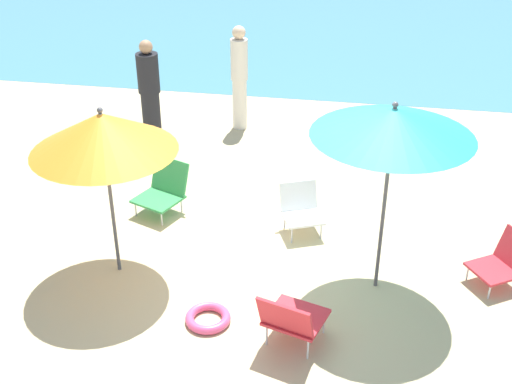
{
  "coord_description": "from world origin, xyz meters",
  "views": [
    {
      "loc": [
        1.04,
        -6.06,
        4.39
      ],
      "look_at": [
        -0.1,
        0.41,
        0.7
      ],
      "focal_mm": 46.12,
      "sensor_mm": 36.0,
      "label": 1
    }
  ],
  "objects_px": {
    "beach_chair_b": "(164,188)",
    "beach_chair_c": "(503,261)",
    "beach_chair_d": "(291,318)",
    "swim_ring": "(208,318)",
    "beach_chair_a": "(301,208)",
    "person_b": "(239,77)",
    "person_a": "(150,92)",
    "umbrella_orange": "(103,132)",
    "umbrella_teal": "(393,122)"
  },
  "relations": [
    {
      "from": "beach_chair_c",
      "to": "person_a",
      "type": "relative_size",
      "value": 0.44
    },
    {
      "from": "beach_chair_d",
      "to": "beach_chair_c",
      "type": "bearing_deg",
      "value": -39.83
    },
    {
      "from": "beach_chair_c",
      "to": "beach_chair_d",
      "type": "height_order",
      "value": "beach_chair_d"
    },
    {
      "from": "beach_chair_a",
      "to": "swim_ring",
      "type": "height_order",
      "value": "beach_chair_a"
    },
    {
      "from": "swim_ring",
      "to": "person_a",
      "type": "bearing_deg",
      "value": 114.68
    },
    {
      "from": "beach_chair_a",
      "to": "beach_chair_d",
      "type": "xyz_separation_m",
      "value": [
        0.15,
        -2.08,
        0.03
      ]
    },
    {
      "from": "umbrella_teal",
      "to": "person_a",
      "type": "height_order",
      "value": "umbrella_teal"
    },
    {
      "from": "umbrella_teal",
      "to": "beach_chair_d",
      "type": "relative_size",
      "value": 2.97
    },
    {
      "from": "umbrella_orange",
      "to": "person_a",
      "type": "bearing_deg",
      "value": 101.54
    },
    {
      "from": "person_b",
      "to": "umbrella_orange",
      "type": "bearing_deg",
      "value": -127.43
    },
    {
      "from": "beach_chair_b",
      "to": "beach_chair_c",
      "type": "height_order",
      "value": "beach_chair_b"
    },
    {
      "from": "beach_chair_b",
      "to": "beach_chair_d",
      "type": "bearing_deg",
      "value": 63.11
    },
    {
      "from": "beach_chair_b",
      "to": "swim_ring",
      "type": "height_order",
      "value": "beach_chair_b"
    },
    {
      "from": "umbrella_teal",
      "to": "person_a",
      "type": "bearing_deg",
      "value": 137.71
    },
    {
      "from": "beach_chair_c",
      "to": "person_b",
      "type": "height_order",
      "value": "person_b"
    },
    {
      "from": "umbrella_teal",
      "to": "beach_chair_b",
      "type": "distance_m",
      "value": 3.37
    },
    {
      "from": "umbrella_orange",
      "to": "beach_chair_b",
      "type": "bearing_deg",
      "value": 84.69
    },
    {
      "from": "swim_ring",
      "to": "umbrella_teal",
      "type": "bearing_deg",
      "value": 28.5
    },
    {
      "from": "umbrella_orange",
      "to": "beach_chair_b",
      "type": "relative_size",
      "value": 2.6
    },
    {
      "from": "beach_chair_d",
      "to": "swim_ring",
      "type": "xyz_separation_m",
      "value": [
        -0.86,
        0.2,
        -0.3
      ]
    },
    {
      "from": "umbrella_orange",
      "to": "beach_chair_a",
      "type": "xyz_separation_m",
      "value": [
        1.91,
        1.18,
        -1.38
      ]
    },
    {
      "from": "beach_chair_a",
      "to": "beach_chair_b",
      "type": "bearing_deg",
      "value": -118.17
    },
    {
      "from": "beach_chair_b",
      "to": "swim_ring",
      "type": "distance_m",
      "value": 2.33
    },
    {
      "from": "beach_chair_d",
      "to": "person_b",
      "type": "height_order",
      "value": "person_b"
    },
    {
      "from": "person_a",
      "to": "swim_ring",
      "type": "xyz_separation_m",
      "value": [
        1.9,
        -4.13,
        -0.76
      ]
    },
    {
      "from": "beach_chair_c",
      "to": "beach_chair_d",
      "type": "bearing_deg",
      "value": 0.71
    },
    {
      "from": "beach_chair_a",
      "to": "beach_chair_d",
      "type": "distance_m",
      "value": 2.09
    },
    {
      "from": "person_b",
      "to": "swim_ring",
      "type": "xyz_separation_m",
      "value": [
        0.63,
        -4.83,
        -0.83
      ]
    },
    {
      "from": "umbrella_teal",
      "to": "person_b",
      "type": "xyz_separation_m",
      "value": [
        -2.28,
        3.93,
        -1.05
      ]
    },
    {
      "from": "umbrella_teal",
      "to": "swim_ring",
      "type": "xyz_separation_m",
      "value": [
        -1.65,
        -0.9,
        -1.88
      ]
    },
    {
      "from": "beach_chair_b",
      "to": "person_a",
      "type": "relative_size",
      "value": 0.47
    },
    {
      "from": "umbrella_orange",
      "to": "person_b",
      "type": "relative_size",
      "value": 1.16
    },
    {
      "from": "umbrella_orange",
      "to": "beach_chair_b",
      "type": "height_order",
      "value": "umbrella_orange"
    },
    {
      "from": "umbrella_orange",
      "to": "beach_chair_a",
      "type": "relative_size",
      "value": 3.06
    },
    {
      "from": "swim_ring",
      "to": "beach_chair_d",
      "type": "bearing_deg",
      "value": -13.28
    },
    {
      "from": "umbrella_orange",
      "to": "beach_chair_b",
      "type": "distance_m",
      "value": 1.93
    },
    {
      "from": "beach_chair_a",
      "to": "swim_ring",
      "type": "distance_m",
      "value": 2.03
    },
    {
      "from": "beach_chair_b",
      "to": "swim_ring",
      "type": "bearing_deg",
      "value": 50.04
    },
    {
      "from": "beach_chair_b",
      "to": "swim_ring",
      "type": "xyz_separation_m",
      "value": [
        1.07,
        -2.05,
        -0.27
      ]
    },
    {
      "from": "person_a",
      "to": "swim_ring",
      "type": "height_order",
      "value": "person_a"
    },
    {
      "from": "beach_chair_d",
      "to": "person_a",
      "type": "relative_size",
      "value": 0.45
    },
    {
      "from": "umbrella_teal",
      "to": "person_b",
      "type": "distance_m",
      "value": 4.67
    },
    {
      "from": "beach_chair_b",
      "to": "beach_chair_c",
      "type": "distance_m",
      "value": 4.15
    },
    {
      "from": "umbrella_orange",
      "to": "beach_chair_c",
      "type": "height_order",
      "value": "umbrella_orange"
    },
    {
      "from": "umbrella_orange",
      "to": "beach_chair_d",
      "type": "relative_size",
      "value": 2.73
    },
    {
      "from": "beach_chair_d",
      "to": "swim_ring",
      "type": "height_order",
      "value": "beach_chair_d"
    },
    {
      "from": "beach_chair_b",
      "to": "beach_chair_d",
      "type": "height_order",
      "value": "beach_chair_b"
    },
    {
      "from": "beach_chair_b",
      "to": "person_b",
      "type": "distance_m",
      "value": 2.87
    },
    {
      "from": "umbrella_teal",
      "to": "person_b",
      "type": "bearing_deg",
      "value": 120.14
    },
    {
      "from": "beach_chair_a",
      "to": "beach_chair_b",
      "type": "relative_size",
      "value": 0.85
    }
  ]
}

